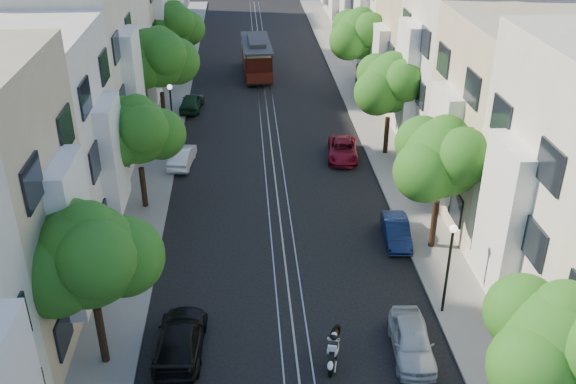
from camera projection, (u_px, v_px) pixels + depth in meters
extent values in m
plane|color=black|center=(267.00, 112.00, 47.61)|extent=(200.00, 200.00, 0.00)
cube|color=gray|center=(364.00, 109.00, 48.04)|extent=(2.50, 80.00, 0.12)
cube|color=gray|center=(169.00, 114.00, 47.13)|extent=(2.50, 80.00, 0.12)
cube|color=gray|center=(260.00, 112.00, 47.57)|extent=(0.06, 80.00, 0.02)
cube|color=gray|center=(267.00, 112.00, 47.60)|extent=(0.06, 80.00, 0.02)
cube|color=gray|center=(275.00, 112.00, 47.64)|extent=(0.06, 80.00, 0.02)
cube|color=tan|center=(267.00, 112.00, 47.61)|extent=(0.08, 80.00, 0.01)
cube|color=white|center=(503.00, 216.00, 24.81)|extent=(0.90, 3.04, 6.05)
cube|color=beige|center=(520.00, 126.00, 31.92)|extent=(7.00, 8.00, 10.00)
cube|color=white|center=(443.00, 143.00, 32.05)|extent=(0.90, 3.04, 5.50)
cube|color=silver|center=(471.00, 61.00, 38.50)|extent=(7.00, 8.00, 12.00)
cube|color=white|center=(407.00, 78.00, 38.71)|extent=(0.90, 3.04, 6.60)
cube|color=#C6B28C|center=(432.00, 49.00, 46.26)|extent=(7.00, 8.00, 9.00)
cube|color=white|center=(380.00, 60.00, 46.35)|extent=(0.90, 3.04, 4.95)
cube|color=white|center=(407.00, 14.00, 52.96)|extent=(7.00, 8.00, 10.50)
cube|color=white|center=(361.00, 25.00, 53.11)|extent=(0.90, 3.04, 5.78)
cube|color=white|center=(347.00, 0.00, 59.96)|extent=(0.90, 3.04, 6.32)
cube|color=white|center=(73.00, 234.00, 23.82)|extent=(0.90, 3.04, 5.93)
cube|color=white|center=(28.00, 142.00, 30.46)|extent=(7.00, 8.00, 9.80)
cube|color=white|center=(111.00, 154.00, 31.06)|extent=(0.90, 3.04, 5.39)
cube|color=beige|center=(64.00, 71.00, 37.05)|extent=(7.00, 8.00, 11.76)
cube|color=white|center=(133.00, 85.00, 37.73)|extent=(0.90, 3.04, 6.47)
cube|color=silver|center=(95.00, 57.00, 44.79)|extent=(7.00, 8.00, 8.82)
cube|color=white|center=(151.00, 66.00, 45.36)|extent=(0.90, 3.04, 4.85)
cube|color=beige|center=(113.00, 20.00, 51.50)|extent=(7.00, 8.00, 10.29)
cube|color=white|center=(162.00, 30.00, 52.12)|extent=(0.90, 3.04, 5.66)
cube|color=white|center=(170.00, 4.00, 58.98)|extent=(0.90, 3.04, 6.20)
sphere|color=#2B5B16|center=(557.00, 341.00, 18.64)|extent=(3.38, 3.38, 3.38)
sphere|color=#2B5B16|center=(533.00, 368.00, 18.11)|extent=(2.64, 2.64, 2.64)
sphere|color=#2B5B16|center=(565.00, 315.00, 18.32)|extent=(2.03, 2.03, 2.03)
cylinder|color=black|center=(434.00, 224.00, 30.68)|extent=(0.30, 0.30, 2.45)
sphere|color=#2B5B16|center=(442.00, 158.00, 29.06)|extent=(3.64, 3.64, 3.64)
sphere|color=#2B5B16|center=(461.00, 161.00, 29.76)|extent=(2.91, 2.91, 2.91)
sphere|color=#2B5B16|center=(425.00, 171.00, 28.53)|extent=(2.84, 2.84, 2.84)
sphere|color=#2B5B16|center=(446.00, 139.00, 28.74)|extent=(2.18, 2.18, 2.18)
cylinder|color=black|center=(386.00, 135.00, 40.40)|extent=(0.30, 0.30, 2.38)
sphere|color=#2B5B16|center=(390.00, 84.00, 38.82)|extent=(3.54, 3.54, 3.54)
sphere|color=#2B5B16|center=(406.00, 87.00, 39.52)|extent=(2.83, 2.83, 2.83)
sphere|color=#2B5B16|center=(377.00, 93.00, 38.28)|extent=(2.76, 2.76, 2.76)
sphere|color=#2B5B16|center=(393.00, 69.00, 38.49)|extent=(2.12, 2.12, 2.12)
cylinder|color=black|center=(357.00, 80.00, 50.06)|extent=(0.30, 0.30, 2.52)
sphere|color=#2B5B16|center=(360.00, 34.00, 48.39)|extent=(3.74, 3.74, 3.74)
sphere|color=#2B5B16|center=(373.00, 37.00, 49.09)|extent=(3.00, 3.00, 3.00)
sphere|color=#2B5B16|center=(349.00, 41.00, 47.85)|extent=(2.92, 2.92, 2.92)
sphere|color=#2B5B16|center=(362.00, 22.00, 48.06)|extent=(2.25, 2.25, 2.25)
cylinder|color=black|center=(102.00, 335.00, 23.61)|extent=(0.30, 0.30, 2.45)
sphere|color=#2B5B16|center=(88.00, 256.00, 21.99)|extent=(3.64, 3.64, 3.64)
sphere|color=#2B5B16|center=(124.00, 256.00, 22.69)|extent=(2.91, 2.91, 2.91)
sphere|color=#2B5B16|center=(56.00, 276.00, 21.45)|extent=(2.84, 2.84, 2.84)
sphere|color=#2B5B16|center=(88.00, 232.00, 21.66)|extent=(2.18, 2.18, 2.18)
cylinder|color=black|center=(143.00, 187.00, 34.23)|extent=(0.30, 0.30, 2.27)
sphere|color=#2B5B16|center=(137.00, 131.00, 32.72)|extent=(3.38, 3.38, 3.38)
sphere|color=#2B5B16|center=(160.00, 134.00, 33.42)|extent=(2.70, 2.70, 2.70)
sphere|color=#2B5B16|center=(116.00, 143.00, 32.19)|extent=(2.64, 2.64, 2.64)
sphere|color=#2B5B16|center=(137.00, 114.00, 32.40)|extent=(2.03, 2.03, 2.03)
cylinder|color=black|center=(164.00, 111.00, 43.84)|extent=(0.30, 0.30, 2.62)
sphere|color=#2B5B16|center=(159.00, 58.00, 42.10)|extent=(3.90, 3.90, 3.90)
sphere|color=#2B5B16|center=(177.00, 61.00, 42.80)|extent=(3.12, 3.12, 3.12)
sphere|color=#2B5B16|center=(143.00, 66.00, 41.57)|extent=(3.04, 3.04, 3.04)
sphere|color=#2B5B16|center=(159.00, 44.00, 41.78)|extent=(2.34, 2.34, 2.34)
cylinder|color=black|center=(177.00, 66.00, 53.59)|extent=(0.30, 0.30, 2.38)
sphere|color=#2B5B16|center=(174.00, 25.00, 52.02)|extent=(3.54, 3.54, 3.54)
sphere|color=#2B5B16|center=(188.00, 28.00, 52.72)|extent=(2.83, 2.83, 2.83)
sphere|color=#2B5B16|center=(161.00, 31.00, 51.48)|extent=(2.76, 2.76, 2.76)
sphere|color=#2B5B16|center=(174.00, 14.00, 51.69)|extent=(2.12, 2.12, 2.12)
cylinder|color=black|center=(448.00, 271.00, 25.86)|extent=(0.12, 0.12, 4.00)
sphere|color=#FFF2CC|center=(454.00, 229.00, 24.92)|extent=(0.32, 0.32, 0.32)
cylinder|color=black|center=(172.00, 117.00, 40.93)|extent=(0.12, 0.12, 4.00)
sphere|color=#FFF2CC|center=(170.00, 87.00, 40.00)|extent=(0.32, 0.32, 0.32)
torus|color=black|center=(331.00, 367.00, 23.58)|extent=(0.32, 0.76, 0.75)
torus|color=black|center=(335.00, 333.00, 24.43)|extent=(0.54, 0.66, 0.73)
ellipsoid|color=white|center=(333.00, 347.00, 23.89)|extent=(0.67, 1.09, 0.83)
ellipsoid|color=white|center=(333.00, 347.00, 23.59)|extent=(0.49, 0.62, 0.47)
cube|color=black|center=(331.00, 358.00, 23.29)|extent=(0.34, 0.57, 0.32)
cube|color=silver|center=(333.00, 346.00, 23.53)|extent=(0.46, 0.63, 0.30)
sphere|color=black|center=(334.00, 337.00, 23.74)|extent=(0.26, 0.26, 0.26)
cube|color=black|center=(257.00, 70.00, 55.52)|extent=(2.44, 7.60, 0.28)
cube|color=#49130C|center=(257.00, 57.00, 54.99)|extent=(2.43, 4.78, 2.26)
cube|color=beige|center=(256.00, 47.00, 54.60)|extent=(2.48, 4.83, 0.56)
cube|color=#2D2D30|center=(256.00, 43.00, 54.42)|extent=(2.63, 7.60, 0.17)
cube|color=#2D2D30|center=(256.00, 40.00, 54.31)|extent=(1.47, 4.28, 0.33)
imported|color=silver|center=(412.00, 341.00, 24.39)|extent=(1.76, 3.80, 1.26)
imported|color=#0C193E|center=(396.00, 231.00, 31.59)|extent=(1.43, 3.48, 1.12)
imported|color=maroon|center=(343.00, 150.00, 40.25)|extent=(2.33, 4.18, 1.11)
imported|color=black|center=(180.00, 339.00, 24.44)|extent=(1.99, 4.44, 1.27)
imported|color=silver|center=(182.00, 156.00, 39.31)|extent=(1.63, 3.63, 1.16)
imported|color=black|center=(192.00, 102.00, 47.74)|extent=(1.86, 3.81, 1.25)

